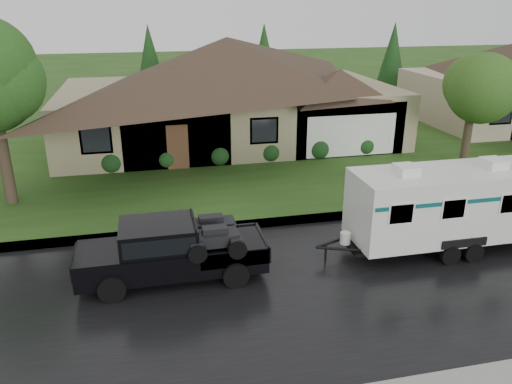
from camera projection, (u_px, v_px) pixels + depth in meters
The scene contains 9 objects.
ground at pixel (241, 258), 15.68m from camera, with size 140.00×140.00×0.00m, color #234C17.
road at pixel (255, 292), 13.85m from camera, with size 140.00×8.00×0.01m, color black.
curb at pixel (229, 226), 17.70m from camera, with size 140.00×0.50×0.15m, color gray.
lawn at pixel (192, 137), 29.31m from camera, with size 140.00×26.00×0.15m, color #234C17.
house_main at pixel (233, 78), 27.46m from camera, with size 19.44×10.80×6.90m.
tree_right_green at pixel (475, 86), 22.95m from camera, with size 3.28×3.28×5.43m.
shrub_row at pixel (245, 152), 24.32m from camera, with size 13.60×1.00×1.00m.
pickup_truck at pixel (169, 249), 14.21m from camera, with size 5.31×2.02×1.77m.
travel_trailer at pixel (448, 203), 15.79m from camera, with size 6.54×2.30×2.94m.
Camera 1 is at (-2.59, -13.66, 7.55)m, focal length 35.00 mm.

